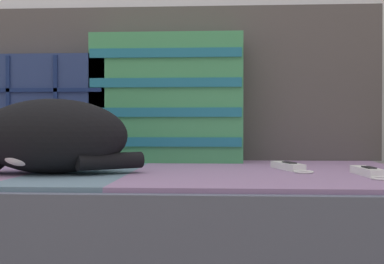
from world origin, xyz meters
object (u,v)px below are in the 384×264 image
at_px(couch, 96,234).
at_px(game_remote_far, 289,166).
at_px(sleeping_cat, 47,138).
at_px(game_remote_near, 368,172).
at_px(throw_pillow_striped, 167,99).
at_px(throw_pillow_quilted, 40,109).

bearing_deg(couch, game_remote_far, -2.91).
bearing_deg(sleeping_cat, game_remote_near, -0.12).
relative_size(throw_pillow_striped, game_remote_far, 2.43).
bearing_deg(sleeping_cat, throw_pillow_quilted, 112.95).
distance_m(sleeping_cat, game_remote_far, 0.62).
xyz_separation_m(sleeping_cat, game_remote_far, (0.60, 0.14, -0.08)).
bearing_deg(throw_pillow_striped, game_remote_near, -37.94).
bearing_deg(game_remote_near, throw_pillow_quilted, 156.75).
height_order(sleeping_cat, game_remote_near, sleeping_cat).
bearing_deg(throw_pillow_striped, couch, -126.15).
distance_m(sleeping_cat, game_remote_near, 0.77).
xyz_separation_m(throw_pillow_quilted, game_remote_far, (0.77, -0.26, -0.16)).
relative_size(throw_pillow_quilted, game_remote_near, 2.45).
height_order(throw_pillow_quilted, game_remote_far, throw_pillow_quilted).
distance_m(couch, throw_pillow_striped, 0.48).
bearing_deg(throw_pillow_quilted, throw_pillow_striped, -0.07).
xyz_separation_m(throw_pillow_quilted, throw_pillow_striped, (0.42, -0.00, 0.03)).
bearing_deg(game_remote_far, game_remote_near, -40.11).
height_order(throw_pillow_striped, sleeping_cat, throw_pillow_striped).
height_order(throw_pillow_quilted, game_remote_near, throw_pillow_quilted).
xyz_separation_m(couch, throw_pillow_quilted, (-0.25, 0.24, 0.35)).
distance_m(throw_pillow_quilted, game_remote_near, 1.03).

